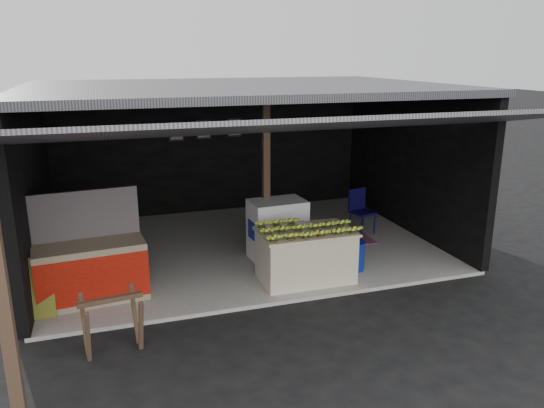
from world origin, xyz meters
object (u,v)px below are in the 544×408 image
object	(u,v)px
sawhorse	(112,318)
water_barrel	(355,256)
banana_table	(306,255)
neighbor_stall	(91,269)
plastic_chair	(360,207)
white_crate	(277,230)

from	to	relation	value
sawhorse	water_barrel	xyz separation A→B (m)	(3.91, 1.33, -0.18)
banana_table	sawhorse	distance (m)	3.22
neighbor_stall	plastic_chair	size ratio (longest dim) A/B	1.78
sawhorse	water_barrel	distance (m)	4.13
banana_table	plastic_chair	distance (m)	2.63
plastic_chair	sawhorse	bearing A→B (deg)	-162.15
banana_table	white_crate	xyz separation A→B (m)	(-0.13, 1.01, 0.11)
neighbor_stall	plastic_chair	xyz separation A→B (m)	(5.10, 1.53, 0.05)
white_crate	water_barrel	world-z (taller)	white_crate
neighbor_stall	water_barrel	bearing A→B (deg)	-7.95
sawhorse	plastic_chair	xyz separation A→B (m)	(4.86, 3.04, 0.12)
banana_table	white_crate	bearing A→B (deg)	97.67
neighbor_stall	plastic_chair	distance (m)	5.32
banana_table	neighbor_stall	world-z (taller)	neighbor_stall
banana_table	water_barrel	world-z (taller)	banana_table
plastic_chair	water_barrel	bearing A→B (deg)	-133.34
neighbor_stall	water_barrel	distance (m)	4.15
sawhorse	banana_table	bearing A→B (deg)	14.41
neighbor_stall	white_crate	bearing A→B (deg)	7.70
sawhorse	water_barrel	bearing A→B (deg)	10.98
white_crate	plastic_chair	size ratio (longest dim) A/B	1.18
white_crate	sawhorse	xyz separation A→B (m)	(-2.85, -2.23, -0.12)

